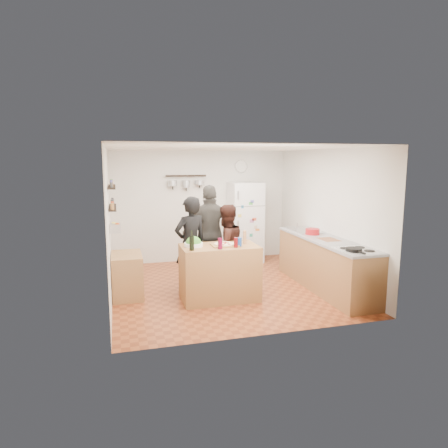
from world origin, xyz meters
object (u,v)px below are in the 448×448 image
object	(u,v)px
pepper_mill	(245,238)
salt_canister	(239,242)
wine_bottle	(192,243)
side_table	(127,275)
person_left	(190,244)
red_bowl	(313,232)
fridge	(245,222)
counter_run	(325,264)
salad_bowl	(194,245)
wall_clock	(241,166)
skillet	(354,250)
prep_island	(219,273)
person_center	(226,247)
person_back	(211,234)

from	to	relation	value
pepper_mill	salt_canister	world-z (taller)	pepper_mill
wine_bottle	side_table	size ratio (longest dim) A/B	0.28
wine_bottle	person_left	xyz separation A→B (m)	(0.13, 0.80, -0.18)
pepper_mill	salt_canister	distance (m)	0.23
red_bowl	fridge	xyz separation A→B (m)	(-0.70, 1.89, -0.07)
counter_run	person_left	bearing A→B (deg)	167.06
person_left	side_table	size ratio (longest dim) A/B	2.09
salad_bowl	pepper_mill	distance (m)	0.87
wine_bottle	wall_clock	xyz separation A→B (m)	(1.72, 2.89, 1.13)
person_left	skillet	bearing A→B (deg)	125.16
prep_island	person_center	world-z (taller)	person_center
salt_canister	skillet	bearing A→B (deg)	-28.34
person_left	person_back	world-z (taller)	person_back
pepper_mill	salt_canister	bearing A→B (deg)	-131.42
wine_bottle	pepper_mill	distance (m)	0.99
wall_clock	side_table	size ratio (longest dim) A/B	0.37
prep_island	salt_canister	xyz separation A→B (m)	(0.30, -0.12, 0.52)
wine_bottle	fridge	distance (m)	3.09
person_back	counter_run	size ratio (longest dim) A/B	0.70
prep_island	person_back	world-z (taller)	person_back
wine_bottle	person_back	size ratio (longest dim) A/B	0.12
counter_run	wall_clock	xyz separation A→B (m)	(-0.75, 2.63, 1.70)
pepper_mill	person_back	size ratio (longest dim) A/B	0.10
salad_bowl	salt_canister	distance (m)	0.74
skillet	person_left	bearing A→B (deg)	145.40
prep_island	person_left	size ratio (longest dim) A/B	0.75
fridge	salt_canister	bearing A→B (deg)	-110.43
side_table	person_center	bearing A→B (deg)	-0.68
wine_bottle	pepper_mill	xyz separation A→B (m)	(0.95, 0.27, -0.02)
red_bowl	pepper_mill	bearing A→B (deg)	-164.55
counter_run	fridge	xyz separation A→B (m)	(-0.75, 2.30, 0.45)
pepper_mill	person_back	xyz separation A→B (m)	(-0.36, 0.94, -0.08)
person_left	person_center	bearing A→B (deg)	155.36
counter_run	side_table	distance (m)	3.48
prep_island	salt_canister	distance (m)	0.62
prep_island	salad_bowl	xyz separation A→B (m)	(-0.42, 0.05, 0.49)
pepper_mill	skillet	distance (m)	1.74
wine_bottle	person_left	world-z (taller)	person_left
person_left	skillet	distance (m)	2.72
prep_island	person_left	bearing A→B (deg)	122.73
counter_run	red_bowl	size ratio (longest dim) A/B	10.05
person_left	red_bowl	distance (m)	2.30
salad_bowl	side_table	distance (m)	1.30
wine_bottle	fridge	size ratio (longest dim) A/B	0.12
red_bowl	fridge	size ratio (longest dim) A/B	0.15
wine_bottle	fridge	xyz separation A→B (m)	(1.72, 2.56, -0.12)
person_left	side_table	world-z (taller)	person_left
person_back	side_table	world-z (taller)	person_back
side_table	person_back	bearing A→B (deg)	15.75
pepper_mill	red_bowl	xyz separation A→B (m)	(1.47, 0.41, -0.03)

